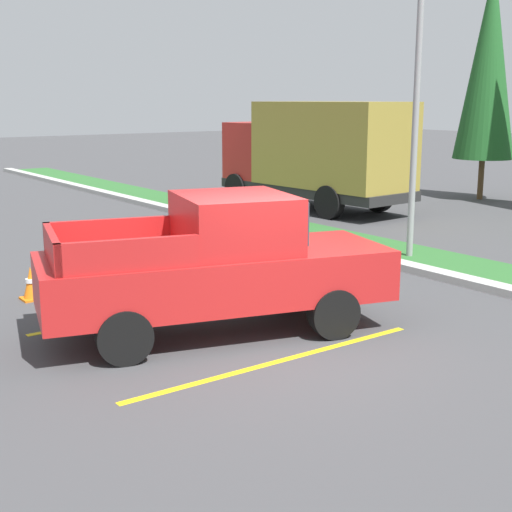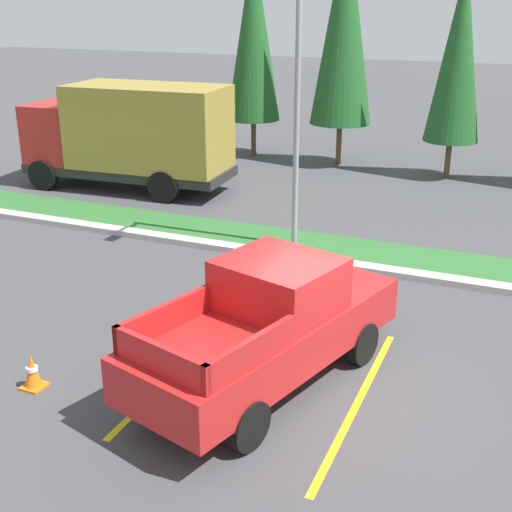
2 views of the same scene
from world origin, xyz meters
name	(u,v)px [view 1 (image 1 of 2)]	position (x,y,z in m)	size (l,w,h in m)	color
ground_plane	(276,343)	(0.00, 0.00, 0.00)	(120.00, 120.00, 0.00)	#424244
parking_line_near	(167,309)	(-2.47, -0.43, 0.00)	(0.12, 4.80, 0.01)	yellow
parking_line_far	(279,361)	(0.63, -0.43, 0.00)	(0.12, 4.80, 0.01)	yellow
curb_strip	(488,286)	(0.00, 5.00, 0.07)	(56.00, 0.40, 0.15)	#B2B2AD
pickup_truck_main	(219,266)	(-0.90, -0.38, 1.04)	(3.26, 5.54, 2.10)	black
cargo_truck_distant	(317,151)	(-9.54, 9.07, 1.85)	(6.93, 2.83, 3.40)	black
street_light	(413,70)	(-2.74, 5.75, 4.09)	(0.24, 1.49, 7.07)	gray
cypress_tree_leftmost	(489,63)	(-7.89, 15.30, 4.69)	(2.07, 2.07, 7.97)	brown
traffic_cone	(31,284)	(-4.38, -2.08, 0.29)	(0.36, 0.36, 0.60)	orange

